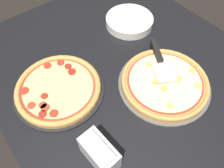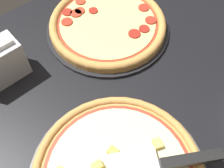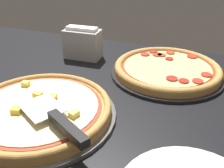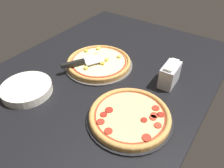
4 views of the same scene
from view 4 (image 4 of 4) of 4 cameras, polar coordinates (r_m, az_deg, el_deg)
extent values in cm
cube|color=black|center=(121.25, -2.59, 1.89)|extent=(155.12, 111.45, 3.60)
cylinder|color=#565451|center=(126.82, -3.43, 4.98)|extent=(38.68, 38.68, 1.00)
cylinder|color=#C68E47|center=(126.01, -3.45, 5.54)|extent=(36.36, 36.36, 1.95)
torus|color=#C68E47|center=(125.48, -3.47, 5.91)|extent=(36.36, 36.36, 1.80)
cylinder|color=#A33823|center=(125.44, -3.47, 5.94)|extent=(31.61, 31.61, 0.15)
cylinder|color=beige|center=(125.37, -3.47, 5.99)|extent=(29.82, 29.82, 0.40)
cube|color=#F4D64C|center=(134.27, -6.76, 8.61)|extent=(2.06, 2.05, 1.31)
cube|color=#F4D64C|center=(124.80, -1.37, 6.35)|extent=(2.33, 1.91, 1.31)
cube|color=yellow|center=(121.68, -2.52, 5.39)|extent=(2.32, 2.57, 1.31)
cube|color=#F9E05B|center=(127.67, 1.87, 7.16)|extent=(2.17, 2.09, 1.31)
cube|color=#F9E05B|center=(118.68, -6.80, 4.16)|extent=(2.29, 2.63, 1.31)
cube|color=#F9E05B|center=(136.13, -3.56, 9.27)|extent=(2.34, 2.01, 1.31)
cube|color=yellow|center=(129.20, -4.11, 7.49)|extent=(2.85, 2.77, 1.31)
cylinder|color=black|center=(95.37, 4.60, -8.99)|extent=(37.21, 37.21, 1.00)
cylinder|color=#C68E47|center=(94.40, 4.64, -8.46)|extent=(34.98, 34.98, 1.63)
torus|color=#C68E47|center=(93.81, 4.67, -8.12)|extent=(34.98, 34.98, 2.39)
cylinder|color=#A33823|center=(93.75, 4.67, -8.09)|extent=(30.41, 30.41, 0.15)
cylinder|color=#E5C67A|center=(93.66, 4.67, -8.03)|extent=(28.69, 28.69, 0.40)
cylinder|color=maroon|center=(92.99, -2.21, -7.98)|extent=(3.09, 3.09, 0.40)
cylinder|color=#B73823|center=(94.34, 11.01, -8.02)|extent=(3.49, 3.49, 0.40)
cylinder|color=maroon|center=(91.83, 8.37, -9.28)|extent=(2.77, 2.77, 0.40)
cylinder|color=maroon|center=(94.80, -0.77, -6.79)|extent=(3.51, 3.51, 0.40)
cylinder|color=#B73823|center=(90.89, 11.90, -10.52)|extent=(3.15, 3.15, 0.40)
cylinder|color=#B73823|center=(93.30, 10.68, -8.64)|extent=(3.05, 3.05, 0.40)
cylinder|color=maroon|center=(95.13, 12.60, -7.82)|extent=(3.11, 3.11, 0.40)
cylinder|color=#AD2D1E|center=(86.22, 9.03, -13.67)|extent=(3.67, 3.67, 0.40)
cylinder|color=#AD2D1E|center=(97.46, 11.37, -6.19)|extent=(3.36, 3.36, 0.40)
cylinder|color=#AD2D1E|center=(87.18, -0.93, -12.18)|extent=(3.33, 3.33, 0.40)
cylinder|color=#AD2D1E|center=(90.37, -2.97, -9.81)|extent=(3.29, 3.29, 0.40)
cube|color=silver|center=(123.81, -4.98, 6.34)|extent=(12.97, 12.16, 0.24)
cube|color=black|center=(120.46, -10.17, 5.31)|extent=(12.48, 8.29, 2.00)
cylinder|color=silver|center=(115.87, -21.19, -1.86)|extent=(24.56, 24.56, 0.70)
cylinder|color=silver|center=(115.45, -21.27, -1.60)|extent=(24.56, 24.56, 0.70)
cylinder|color=silver|center=(115.03, -21.35, -1.33)|extent=(24.56, 24.56, 0.70)
cylinder|color=silver|center=(114.61, -21.43, -1.07)|extent=(24.56, 24.56, 0.70)
cylinder|color=silver|center=(114.19, -21.51, -0.80)|extent=(24.56, 24.56, 0.70)
cylinder|color=silver|center=(113.77, -21.59, -0.52)|extent=(24.56, 24.56, 0.70)
cube|color=#B2B2B7|center=(114.16, 14.82, 2.30)|extent=(13.87, 7.66, 10.85)
cube|color=white|center=(110.81, 15.33, 4.81)|extent=(11.69, 4.41, 1.20)
camera|label=1|loc=(1.11, 33.89, 36.44)|focal=35.00mm
camera|label=2|loc=(1.20, -5.83, 32.77)|focal=42.00mm
camera|label=3|loc=(1.24, -33.45, 17.78)|focal=42.00mm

